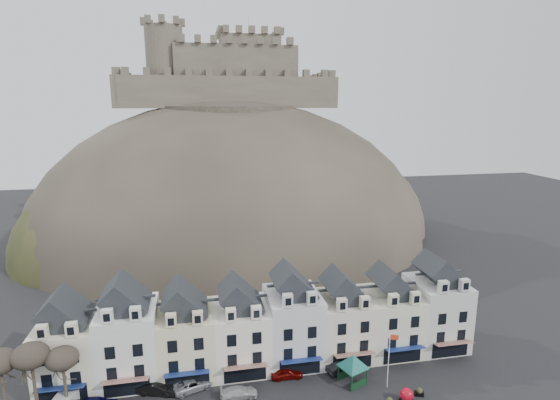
{
  "coord_description": "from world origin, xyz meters",
  "views": [
    {
      "loc": [
        -8.29,
        -34.7,
        33.06
      ],
      "look_at": [
        3.25,
        24.0,
        19.79
      ],
      "focal_mm": 28.0,
      "sensor_mm": 36.0,
      "label": 1
    }
  ],
  "objects_px": {
    "flagpole": "(389,356)",
    "white_van": "(71,396)",
    "car_black": "(157,388)",
    "car_silver": "(193,384)",
    "car_charcoal": "(343,366)",
    "bus_shelter": "(353,361)",
    "red_buoy": "(407,396)",
    "car_maroon": "(287,373)",
    "car_white": "(239,392)"
  },
  "relations": [
    {
      "from": "flagpole",
      "to": "white_van",
      "type": "distance_m",
      "value": 36.6
    },
    {
      "from": "car_black",
      "to": "car_silver",
      "type": "relative_size",
      "value": 0.96
    },
    {
      "from": "car_silver",
      "to": "car_charcoal",
      "type": "relative_size",
      "value": 1.05
    },
    {
      "from": "bus_shelter",
      "to": "car_charcoal",
      "type": "height_order",
      "value": "bus_shelter"
    },
    {
      "from": "red_buoy",
      "to": "car_silver",
      "type": "xyz_separation_m",
      "value": [
        -23.61,
        7.18,
        -0.27
      ]
    },
    {
      "from": "flagpole",
      "to": "car_maroon",
      "type": "distance_m",
      "value": 12.62
    },
    {
      "from": "car_black",
      "to": "bus_shelter",
      "type": "bearing_deg",
      "value": -80.08
    },
    {
      "from": "car_silver",
      "to": "car_white",
      "type": "xyz_separation_m",
      "value": [
        5.2,
        -2.5,
        -0.05
      ]
    },
    {
      "from": "white_van",
      "to": "car_black",
      "type": "height_order",
      "value": "white_van"
    },
    {
      "from": "flagpole",
      "to": "car_silver",
      "type": "height_order",
      "value": "flagpole"
    },
    {
      "from": "car_silver",
      "to": "car_charcoal",
      "type": "bearing_deg",
      "value": -109.64
    },
    {
      "from": "white_van",
      "to": "car_white",
      "type": "bearing_deg",
      "value": 4.36
    },
    {
      "from": "car_black",
      "to": "car_charcoal",
      "type": "height_order",
      "value": "car_black"
    },
    {
      "from": "bus_shelter",
      "to": "car_maroon",
      "type": "relative_size",
      "value": 1.38
    },
    {
      "from": "white_van",
      "to": "car_maroon",
      "type": "xyz_separation_m",
      "value": [
        24.79,
        0.0,
        -0.33
      ]
    },
    {
      "from": "red_buoy",
      "to": "car_silver",
      "type": "bearing_deg",
      "value": 163.08
    },
    {
      "from": "bus_shelter",
      "to": "car_maroon",
      "type": "height_order",
      "value": "bus_shelter"
    },
    {
      "from": "car_black",
      "to": "car_charcoal",
      "type": "distance_m",
      "value": 22.73
    },
    {
      "from": "white_van",
      "to": "car_maroon",
      "type": "relative_size",
      "value": 1.18
    },
    {
      "from": "bus_shelter",
      "to": "flagpole",
      "type": "xyz_separation_m",
      "value": [
        3.85,
        -1.61,
        1.16
      ]
    },
    {
      "from": "car_maroon",
      "to": "white_van",
      "type": "bearing_deg",
      "value": 91.67
    },
    {
      "from": "car_silver",
      "to": "car_white",
      "type": "distance_m",
      "value": 5.77
    },
    {
      "from": "car_black",
      "to": "car_maroon",
      "type": "xyz_separation_m",
      "value": [
        15.45,
        0.0,
        -0.07
      ]
    },
    {
      "from": "flagpole",
      "to": "white_van",
      "type": "xyz_separation_m",
      "value": [
        -36.24,
        4.11,
        -3.05
      ]
    },
    {
      "from": "car_white",
      "to": "car_maroon",
      "type": "distance_m",
      "value": 6.62
    },
    {
      "from": "bus_shelter",
      "to": "white_van",
      "type": "bearing_deg",
      "value": 154.25
    },
    {
      "from": "car_charcoal",
      "to": "bus_shelter",
      "type": "bearing_deg",
      "value": 168.81
    },
    {
      "from": "car_white",
      "to": "car_silver",
      "type": "bearing_deg",
      "value": 64.05
    },
    {
      "from": "bus_shelter",
      "to": "car_charcoal",
      "type": "xyz_separation_m",
      "value": [
        -0.32,
        2.5,
        -2.16
      ]
    },
    {
      "from": "red_buoy",
      "to": "white_van",
      "type": "xyz_separation_m",
      "value": [
        -37.07,
        7.18,
        0.07
      ]
    },
    {
      "from": "flagpole",
      "to": "car_silver",
      "type": "distance_m",
      "value": 23.39
    },
    {
      "from": "red_buoy",
      "to": "flagpole",
      "type": "distance_m",
      "value": 4.46
    },
    {
      "from": "car_maroon",
      "to": "car_black",
      "type": "bearing_deg",
      "value": 91.67
    },
    {
      "from": "car_charcoal",
      "to": "car_silver",
      "type": "bearing_deg",
      "value": 71.58
    },
    {
      "from": "bus_shelter",
      "to": "car_silver",
      "type": "xyz_separation_m",
      "value": [
        -18.93,
        2.5,
        -2.24
      ]
    },
    {
      "from": "red_buoy",
      "to": "car_white",
      "type": "bearing_deg",
      "value": 165.73
    },
    {
      "from": "flagpole",
      "to": "car_white",
      "type": "height_order",
      "value": "flagpole"
    },
    {
      "from": "car_maroon",
      "to": "car_white",
      "type": "bearing_deg",
      "value": 113.86
    },
    {
      "from": "car_silver",
      "to": "red_buoy",
      "type": "bearing_deg",
      "value": -126.56
    },
    {
      "from": "car_maroon",
      "to": "red_buoy",
      "type": "bearing_deg",
      "value": -118.65
    },
    {
      "from": "car_black",
      "to": "car_white",
      "type": "height_order",
      "value": "car_black"
    },
    {
      "from": "red_buoy",
      "to": "car_silver",
      "type": "distance_m",
      "value": 24.68
    },
    {
      "from": "car_maroon",
      "to": "bus_shelter",
      "type": "bearing_deg",
      "value": -106.53
    },
    {
      "from": "white_van",
      "to": "car_black",
      "type": "xyz_separation_m",
      "value": [
        9.35,
        0.0,
        -0.26
      ]
    },
    {
      "from": "car_black",
      "to": "car_white",
      "type": "distance_m",
      "value": 9.65
    },
    {
      "from": "car_charcoal",
      "to": "car_white",
      "type": "bearing_deg",
      "value": 82.14
    },
    {
      "from": "red_buoy",
      "to": "flagpole",
      "type": "bearing_deg",
      "value": 105.02
    },
    {
      "from": "bus_shelter",
      "to": "white_van",
      "type": "distance_m",
      "value": 32.54
    },
    {
      "from": "red_buoy",
      "to": "white_van",
      "type": "height_order",
      "value": "white_van"
    },
    {
      "from": "car_maroon",
      "to": "car_silver",
      "type": "bearing_deg",
      "value": 91.67
    }
  ]
}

